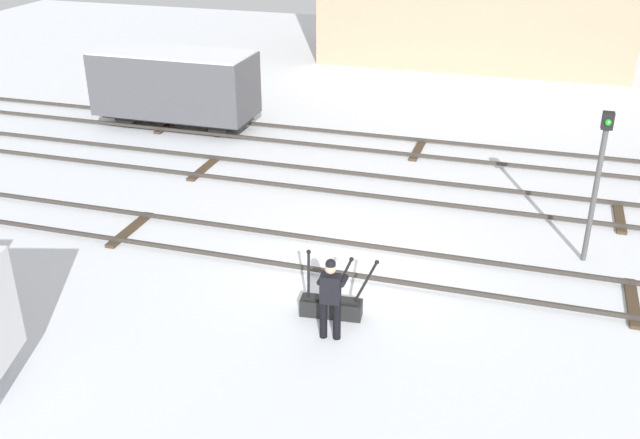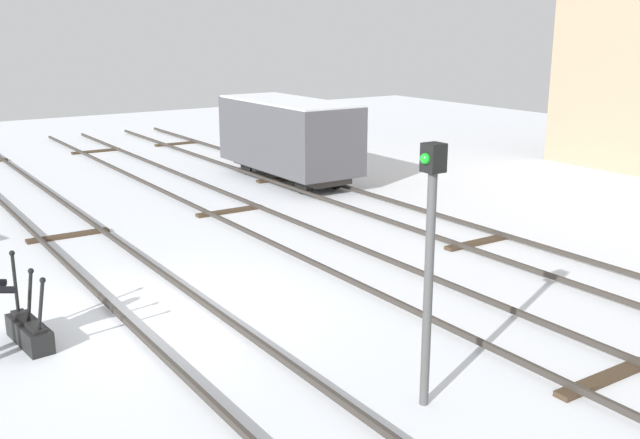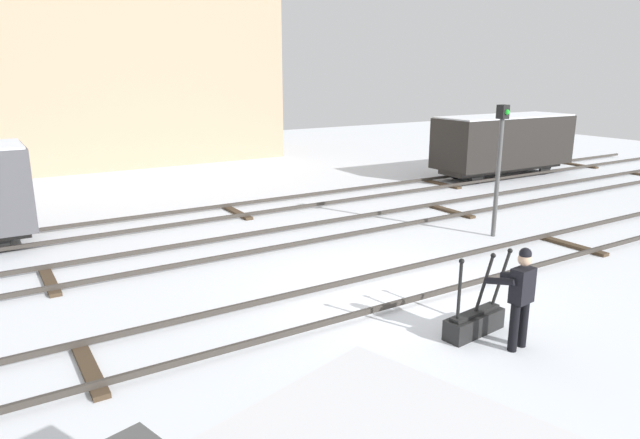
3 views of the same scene
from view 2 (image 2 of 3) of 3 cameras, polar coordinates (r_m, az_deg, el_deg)
name	(u,v)px [view 2 (image 2 of 3)]	position (r m, az deg, el deg)	size (l,w,h in m)	color
ground_plane	(162,315)	(13.29, -12.18, -7.24)	(60.00, 60.00, 0.00)	silver
track_main_line	(161,309)	(13.25, -12.21, -6.79)	(44.00, 1.94, 0.18)	#38332D
track_siding_near	(359,265)	(15.23, 3.06, -3.58)	(44.00, 1.94, 0.18)	#38332D
track_siding_far	(479,239)	(17.43, 12.21, -1.52)	(44.00, 1.94, 0.18)	#38332D
switch_lever_frame	(29,330)	(12.64, -21.63, -7.98)	(1.56, 0.49, 1.45)	black
signal_post	(430,249)	(9.41, 8.50, -2.24)	(0.24, 0.32, 3.53)	#4C4C4C
freight_car_back_track	(288,136)	(23.66, -2.47, 6.52)	(5.45, 2.22, 2.63)	#2D2B28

